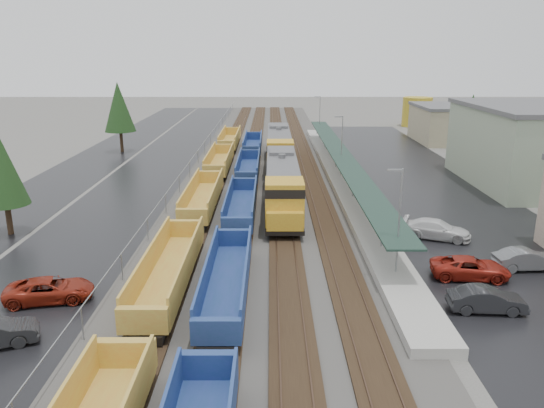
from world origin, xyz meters
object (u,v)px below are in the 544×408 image
at_px(storage_tank, 417,112).
at_px(locomotive_lead, 282,184).
at_px(locomotive_trail, 279,148).
at_px(parked_car_east_a, 487,300).
at_px(parked_car_west_c, 50,290).
at_px(parked_car_east_e, 526,260).
at_px(well_string_blue, 236,236).
at_px(parked_car_east_c, 437,230).
at_px(parked_car_east_b, 470,268).
at_px(well_string_yellow, 190,227).

bearing_deg(storage_tank, locomotive_lead, -115.67).
height_order(locomotive_trail, parked_car_east_a, locomotive_trail).
height_order(locomotive_trail, storage_tank, storage_tank).
xyz_separation_m(parked_car_west_c, parked_car_east_e, (32.81, 5.00, 0.02)).
distance_m(locomotive_trail, well_string_blue, 32.86).
xyz_separation_m(storage_tank, parked_car_east_a, (-18.22, -85.14, -2.33)).
distance_m(locomotive_trail, parked_car_east_c, 32.66).
bearing_deg(parked_car_east_e, storage_tank, -13.49).
height_order(parked_car_west_c, parked_car_east_c, parked_car_east_c).
distance_m(locomotive_lead, parked_car_west_c, 25.78).
distance_m(parked_car_east_b, parked_car_east_e, 4.89).
bearing_deg(well_string_yellow, parked_car_east_c, 1.57).
relative_size(well_string_yellow, parked_car_west_c, 19.94).
distance_m(parked_car_east_a, parked_car_east_c, 13.31).
relative_size(locomotive_lead, parked_car_east_b, 4.06).
relative_size(well_string_blue, parked_car_west_c, 18.74).
bearing_deg(parked_car_east_a, storage_tank, -8.35).
xyz_separation_m(well_string_yellow, parked_car_east_c, (20.97, 0.57, -0.41)).
height_order(well_string_blue, parked_car_east_b, well_string_blue).
bearing_deg(parked_car_east_b, storage_tank, -6.06).
bearing_deg(well_string_yellow, storage_tank, 62.17).
height_order(well_string_yellow, parked_car_east_c, well_string_yellow).
bearing_deg(parked_car_west_c, locomotive_lead, -48.13).
bearing_deg(storage_tank, parked_car_east_a, -102.08).
bearing_deg(storage_tank, parked_car_east_e, -99.21).
relative_size(parked_car_east_b, parked_car_east_c, 0.96).
distance_m(parked_car_west_c, parked_car_east_e, 33.19).
height_order(parked_car_west_c, parked_car_east_a, parked_car_east_a).
height_order(locomotive_trail, parked_car_east_e, locomotive_trail).
height_order(parked_car_east_b, parked_car_east_e, parked_car_east_e).
bearing_deg(parked_car_west_c, locomotive_trail, -31.77).
bearing_deg(parked_car_east_a, locomotive_lead, 32.19).
bearing_deg(parked_car_east_c, parked_car_east_e, -125.28).
xyz_separation_m(locomotive_trail, parked_car_east_c, (12.97, -29.92, -1.81)).
distance_m(locomotive_lead, parked_car_east_c, 15.84).
relative_size(parked_car_east_a, parked_car_east_c, 0.83).
distance_m(storage_tank, parked_car_west_c, 95.24).
bearing_deg(parked_car_west_c, well_string_blue, -62.84).
height_order(storage_tank, parked_car_east_c, storage_tank).
bearing_deg(parked_car_east_a, parked_car_east_b, -5.46).
xyz_separation_m(well_string_blue, parked_car_east_a, (16.03, -10.61, -0.42)).
distance_m(well_string_yellow, parked_car_east_b, 22.22).
bearing_deg(storage_tank, parked_car_west_c, -118.59).
bearing_deg(parked_car_east_c, locomotive_trail, 44.25).
distance_m(parked_car_west_c, parked_car_east_a, 27.38).
xyz_separation_m(parked_car_east_a, parked_car_east_b, (0.82, 5.04, -0.01)).
height_order(locomotive_lead, storage_tank, storage_tank).
bearing_deg(well_string_yellow, parked_car_west_c, -123.20).
xyz_separation_m(well_string_yellow, parked_car_west_c, (-7.31, -11.17, -0.47)).
height_order(parked_car_east_a, parked_car_east_b, parked_car_east_a).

